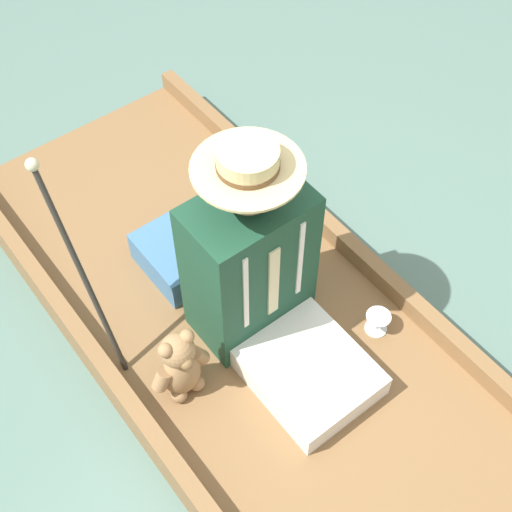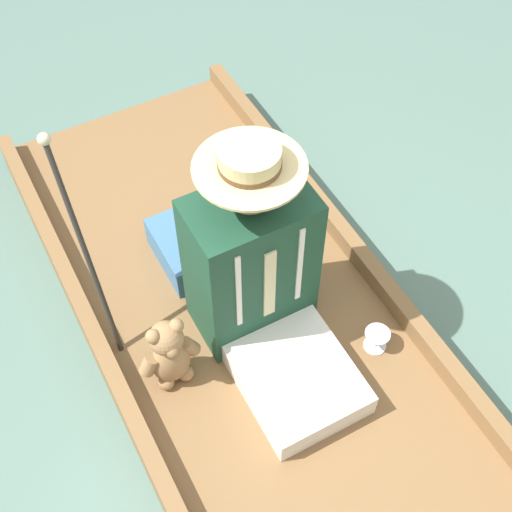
# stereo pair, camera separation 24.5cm
# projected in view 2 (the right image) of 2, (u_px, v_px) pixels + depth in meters

# --- Properties ---
(ground_plane) EXTENTS (16.00, 16.00, 0.00)m
(ground_plane) POSITION_uv_depth(u_px,v_px,m) (273.00, 381.00, 2.78)
(ground_plane) COLOR slate
(punt_boat) EXTENTS (1.16, 3.21, 0.22)m
(punt_boat) POSITION_uv_depth(u_px,v_px,m) (273.00, 372.00, 2.72)
(punt_boat) COLOR brown
(punt_boat) RESTS_ON ground_plane
(seat_cushion) EXTENTS (0.47, 0.33, 0.15)m
(seat_cushion) POSITION_uv_depth(u_px,v_px,m) (213.00, 237.00, 2.96)
(seat_cushion) COLOR teal
(seat_cushion) RESTS_ON punt_boat
(seated_person) EXTENTS (0.43, 0.76, 0.90)m
(seated_person) POSITION_uv_depth(u_px,v_px,m) (259.00, 276.00, 2.51)
(seated_person) COLOR white
(seated_person) RESTS_ON punt_boat
(teddy_bear) EXTENTS (0.24, 0.14, 0.34)m
(teddy_bear) POSITION_uv_depth(u_px,v_px,m) (169.00, 354.00, 2.52)
(teddy_bear) COLOR #9E754C
(teddy_bear) RESTS_ON punt_boat
(wine_glass) EXTENTS (0.10, 0.10, 0.09)m
(wine_glass) POSITION_uv_depth(u_px,v_px,m) (377.00, 338.00, 2.68)
(wine_glass) COLOR silver
(wine_glass) RESTS_ON punt_boat
(walking_cane) EXTENTS (0.04, 0.34, 0.86)m
(walking_cane) POSITION_uv_depth(u_px,v_px,m) (79.00, 234.00, 2.42)
(walking_cane) COLOR #2D2823
(walking_cane) RESTS_ON punt_boat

